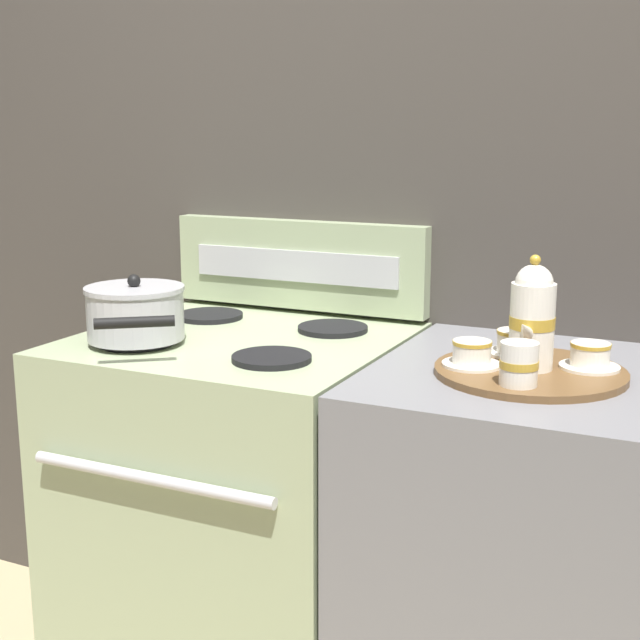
{
  "coord_description": "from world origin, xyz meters",
  "views": [
    {
      "loc": [
        0.64,
        -1.66,
        1.39
      ],
      "look_at": [
        -0.1,
        -0.09,
        1.02
      ],
      "focal_mm": 50.0,
      "sensor_mm": 36.0,
      "label": 1
    }
  ],
  "objects_px": {
    "stove": "(242,532)",
    "teacup_front": "(515,342)",
    "teacup_left": "(472,353)",
    "teacup_right": "(590,356)",
    "creamer_jug": "(519,364)",
    "serving_tray": "(530,372)",
    "saucepan": "(135,313)",
    "teapot": "(532,317)"
  },
  "relations": [
    {
      "from": "teapot",
      "to": "teacup_left",
      "type": "distance_m",
      "value": 0.13
    },
    {
      "from": "teapot",
      "to": "teacup_front",
      "type": "height_order",
      "value": "teapot"
    },
    {
      "from": "serving_tray",
      "to": "teacup_right",
      "type": "bearing_deg",
      "value": 25.67
    },
    {
      "from": "serving_tray",
      "to": "creamer_jug",
      "type": "bearing_deg",
      "value": -87.81
    },
    {
      "from": "teacup_front",
      "to": "creamer_jug",
      "type": "relative_size",
      "value": 1.45
    },
    {
      "from": "teacup_right",
      "to": "teacup_front",
      "type": "height_order",
      "value": "same"
    },
    {
      "from": "stove",
      "to": "creamer_jug",
      "type": "relative_size",
      "value": 12.27
    },
    {
      "from": "teacup_left",
      "to": "teacup_front",
      "type": "distance_m",
      "value": 0.13
    },
    {
      "from": "teapot",
      "to": "saucepan",
      "type": "bearing_deg",
      "value": -172.04
    },
    {
      "from": "teacup_front",
      "to": "creamer_jug",
      "type": "distance_m",
      "value": 0.22
    },
    {
      "from": "teacup_left",
      "to": "creamer_jug",
      "type": "xyz_separation_m",
      "value": [
        0.11,
        -0.09,
        0.01
      ]
    },
    {
      "from": "saucepan",
      "to": "serving_tray",
      "type": "relative_size",
      "value": 0.85
    },
    {
      "from": "saucepan",
      "to": "serving_tray",
      "type": "height_order",
      "value": "saucepan"
    },
    {
      "from": "stove",
      "to": "teacup_right",
      "type": "xyz_separation_m",
      "value": [
        0.75,
        0.02,
        0.5
      ]
    },
    {
      "from": "serving_tray",
      "to": "creamer_jug",
      "type": "xyz_separation_m",
      "value": [
        0.0,
        -0.12,
        0.05
      ]
    },
    {
      "from": "serving_tray",
      "to": "teacup_front",
      "type": "relative_size",
      "value": 3.19
    },
    {
      "from": "saucepan",
      "to": "teapot",
      "type": "bearing_deg",
      "value": 7.96
    },
    {
      "from": "stove",
      "to": "teacup_right",
      "type": "height_order",
      "value": "teacup_right"
    },
    {
      "from": "teacup_left",
      "to": "serving_tray",
      "type": "bearing_deg",
      "value": 15.52
    },
    {
      "from": "stove",
      "to": "creamer_jug",
      "type": "distance_m",
      "value": 0.85
    },
    {
      "from": "creamer_jug",
      "to": "saucepan",
      "type": "bearing_deg",
      "value": 179.77
    },
    {
      "from": "teacup_front",
      "to": "teacup_right",
      "type": "bearing_deg",
      "value": -16.7
    },
    {
      "from": "saucepan",
      "to": "teacup_left",
      "type": "xyz_separation_m",
      "value": [
        0.71,
        0.09,
        -0.03
      ]
    },
    {
      "from": "teacup_left",
      "to": "teacup_front",
      "type": "xyz_separation_m",
      "value": [
        0.05,
        0.12,
        0.0
      ]
    },
    {
      "from": "teacup_front",
      "to": "creamer_jug",
      "type": "height_order",
      "value": "creamer_jug"
    },
    {
      "from": "stove",
      "to": "teacup_front",
      "type": "distance_m",
      "value": 0.79
    },
    {
      "from": "teacup_right",
      "to": "teacup_front",
      "type": "relative_size",
      "value": 1.0
    },
    {
      "from": "teacup_left",
      "to": "teacup_front",
      "type": "relative_size",
      "value": 1.0
    },
    {
      "from": "teapot",
      "to": "creamer_jug",
      "type": "bearing_deg",
      "value": -87.45
    },
    {
      "from": "teacup_left",
      "to": "creamer_jug",
      "type": "distance_m",
      "value": 0.14
    },
    {
      "from": "serving_tray",
      "to": "teapot",
      "type": "distance_m",
      "value": 0.11
    },
    {
      "from": "stove",
      "to": "teacup_front",
      "type": "xyz_separation_m",
      "value": [
        0.6,
        0.06,
        0.5
      ]
    },
    {
      "from": "stove",
      "to": "teacup_front",
      "type": "bearing_deg",
      "value": 5.75
    },
    {
      "from": "teacup_right",
      "to": "teacup_left",
      "type": "bearing_deg",
      "value": -159.35
    },
    {
      "from": "teacup_right",
      "to": "creamer_jug",
      "type": "height_order",
      "value": "creamer_jug"
    },
    {
      "from": "teacup_front",
      "to": "stove",
      "type": "bearing_deg",
      "value": -174.25
    },
    {
      "from": "teapot",
      "to": "teacup_left",
      "type": "height_order",
      "value": "teapot"
    },
    {
      "from": "saucepan",
      "to": "teapot",
      "type": "height_order",
      "value": "teapot"
    },
    {
      "from": "saucepan",
      "to": "teacup_front",
      "type": "relative_size",
      "value": 2.72
    },
    {
      "from": "serving_tray",
      "to": "creamer_jug",
      "type": "distance_m",
      "value": 0.13
    },
    {
      "from": "teacup_left",
      "to": "teacup_front",
      "type": "bearing_deg",
      "value": 66.34
    },
    {
      "from": "saucepan",
      "to": "teacup_front",
      "type": "height_order",
      "value": "saucepan"
    }
  ]
}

